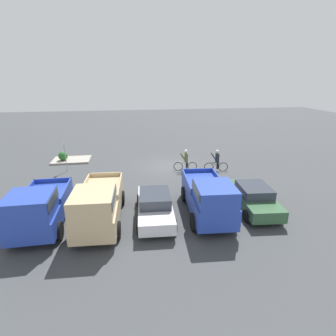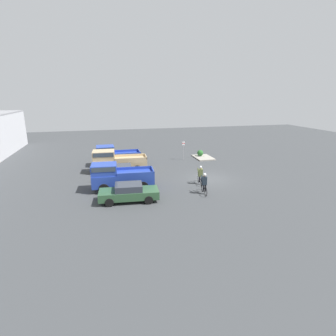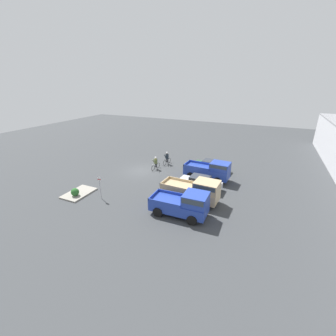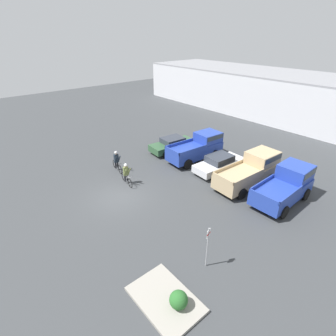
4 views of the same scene
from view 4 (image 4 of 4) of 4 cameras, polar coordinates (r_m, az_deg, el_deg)
ground_plane at (r=18.94m, az=-10.35°, el=-6.15°), size 80.00×80.00×0.00m
warehouse_building at (r=38.28m, az=28.19°, el=13.00°), size 49.92×10.86×5.51m
sedan_0 at (r=25.39m, az=1.01°, el=5.19°), size 2.23×4.63×1.37m
pickup_truck_0 at (r=23.72m, az=6.63°, el=4.63°), size 2.43×5.31×2.30m
sedan_1 at (r=22.02m, az=11.07°, el=1.02°), size 2.09×4.62×1.41m
pickup_truck_1 at (r=20.64m, az=17.75°, el=-0.28°), size 2.41×5.62×2.31m
pickup_truck_2 at (r=19.54m, az=24.38°, el=-3.21°), size 2.38×4.95×2.29m
cyclist_0 at (r=19.97m, az=-9.08°, el=-1.26°), size 1.85×0.51×1.74m
cyclist_1 at (r=22.03m, az=-11.11°, el=1.54°), size 1.87×0.51×1.79m
fire_lane_sign at (r=13.06m, az=8.62°, el=-16.00°), size 0.10×0.30×2.40m
curb_island at (r=12.71m, az=-0.60°, el=-26.69°), size 3.21×2.14×0.15m
shrub at (r=12.12m, az=2.32°, el=-26.75°), size 0.79×0.79×0.79m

